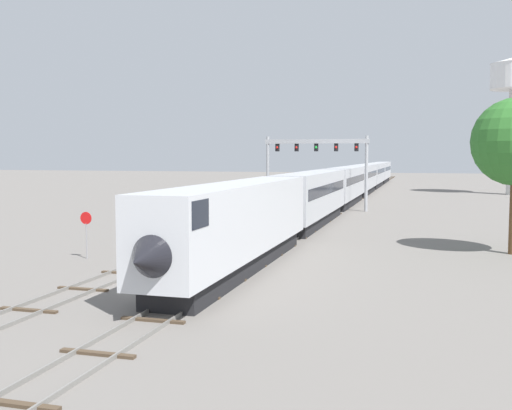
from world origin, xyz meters
TOP-DOWN VIEW (x-y plane):
  - ground_plane at (0.00, 0.00)m, footprint 400.00×400.00m
  - track_main at (2.00, 60.00)m, footprint 2.60×200.00m
  - track_near at (-3.50, 40.00)m, footprint 2.60×160.00m
  - passenger_train at (2.00, 62.03)m, footprint 3.04×136.38m
  - signal_gantry at (-0.25, 41.91)m, footprint 12.10×0.49m
  - stop_sign at (-8.00, 5.68)m, footprint 0.76×0.08m

SIDE VIEW (x-z plane):
  - ground_plane at x=0.00m, z-range 0.00..0.00m
  - track_main at x=2.00m, z-range -0.01..0.15m
  - track_near at x=-3.50m, z-range -0.01..0.15m
  - stop_sign at x=-8.00m, z-range 0.43..3.31m
  - passenger_train at x=2.00m, z-range 0.21..5.01m
  - signal_gantry at x=-0.25m, z-range 1.99..10.53m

